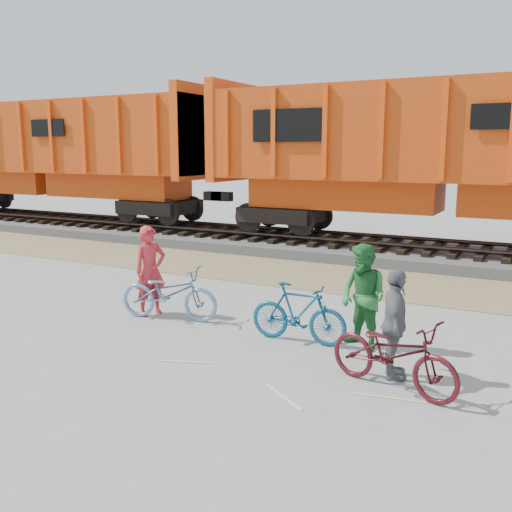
% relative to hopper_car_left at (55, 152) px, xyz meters
% --- Properties ---
extents(ground, '(120.00, 120.00, 0.00)m').
position_rel_hopper_car_left_xyz_m(ground, '(14.01, -9.00, -3.01)').
color(ground, '#9E9E99').
rests_on(ground, ground).
extents(gravel_strip, '(120.00, 3.00, 0.02)m').
position_rel_hopper_car_left_xyz_m(gravel_strip, '(14.01, -3.50, -3.00)').
color(gravel_strip, '#94825C').
rests_on(gravel_strip, ground).
extents(ballast_bed, '(120.00, 4.00, 0.30)m').
position_rel_hopper_car_left_xyz_m(ballast_bed, '(14.01, 0.00, -2.86)').
color(ballast_bed, slate).
rests_on(ballast_bed, ground).
extents(track, '(120.00, 2.60, 0.24)m').
position_rel_hopper_car_left_xyz_m(track, '(14.01, 0.00, -2.53)').
color(track, black).
rests_on(track, ballast_bed).
extents(hopper_car_left, '(14.00, 3.13, 4.65)m').
position_rel_hopper_car_left_xyz_m(hopper_car_left, '(0.00, 0.00, 0.00)').
color(hopper_car_left, black).
rests_on(hopper_car_left, track).
extents(hopper_car_center, '(14.00, 3.13, 4.65)m').
position_rel_hopper_car_left_xyz_m(hopper_car_center, '(15.00, 0.00, 0.00)').
color(hopper_car_center, black).
rests_on(hopper_car_center, track).
extents(bicycle_blue, '(1.96, 1.03, 0.98)m').
position_rel_hopper_car_left_xyz_m(bicycle_blue, '(11.52, -8.14, -2.52)').
color(bicycle_blue, '#688CB2').
rests_on(bicycle_blue, ground).
extents(bicycle_teal, '(1.64, 0.53, 0.97)m').
position_rel_hopper_car_left_xyz_m(bicycle_teal, '(14.12, -8.20, -2.52)').
color(bicycle_teal, navy).
rests_on(bicycle_teal, ground).
extents(bicycle_maroon, '(1.95, 1.14, 0.97)m').
position_rel_hopper_car_left_xyz_m(bicycle_maroon, '(15.95, -9.32, -2.52)').
color(bicycle_maroon, '#491218').
rests_on(bicycle_maroon, ground).
extents(person_solo, '(0.64, 0.73, 1.68)m').
position_rel_hopper_car_left_xyz_m(person_solo, '(11.02, -8.04, -2.16)').
color(person_solo, red).
rests_on(person_solo, ground).
extents(person_man, '(1.00, 0.92, 1.65)m').
position_rel_hopper_car_left_xyz_m(person_man, '(15.12, -8.00, -2.18)').
color(person_man, '#277936').
rests_on(person_man, ground).
extents(person_woman, '(0.64, 0.96, 1.52)m').
position_rel_hopper_car_left_xyz_m(person_woman, '(15.85, -8.92, -2.25)').
color(person_woman, slate).
rests_on(person_woman, ground).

